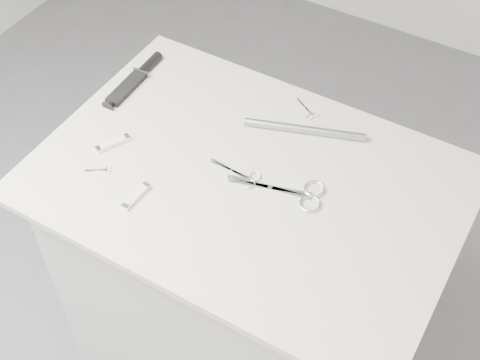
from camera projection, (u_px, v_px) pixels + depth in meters
The scene contains 11 objects.
ground at pixel (245, 358), 2.27m from camera, with size 4.00×4.00×0.01m, color slate.
plinth at pixel (246, 285), 1.93m from camera, with size 0.90×0.60×0.90m, color #B2B2AF.
display_board at pixel (248, 181), 1.58m from camera, with size 1.00×0.70×0.02m, color beige.
large_shears at pixel (297, 193), 1.54m from camera, with size 0.23×0.11×0.01m.
embroidery_scissors_a at pixel (244, 176), 1.58m from camera, with size 0.13×0.06×0.00m.
embroidery_scissors_b at pixel (309, 111), 1.73m from camera, with size 0.09×0.06×0.00m.
tiny_scissors at pixel (102, 170), 1.59m from camera, with size 0.06×0.05×0.00m.
sheathed_knife at pixel (137, 77), 1.81m from camera, with size 0.05×0.23×0.03m.
pocket_knife_a at pixel (113, 144), 1.64m from camera, with size 0.06×0.09×0.01m.
pocket_knife_b at pixel (136, 196), 1.53m from camera, with size 0.02×0.09×0.01m.
metal_rail at pixel (305, 130), 1.67m from camera, with size 0.02×0.02×0.31m, color gray.
Camera 1 is at (0.51, -0.91, 2.10)m, focal length 50.00 mm.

